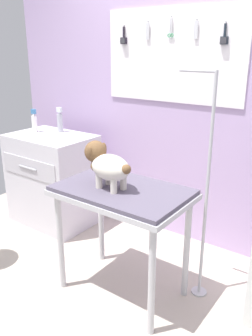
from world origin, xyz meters
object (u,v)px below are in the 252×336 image
grooming_table (122,201)px  conditioner_bottle (34,122)px  grooming_arm (205,200)px  counter_left (53,179)px  dog (106,164)px

grooming_table → conditioner_bottle: 1.56m
grooming_arm → conditioner_bottle: 1.94m
counter_left → conditioner_bottle: size_ratio=4.00×
grooming_arm → conditioner_bottle: bearing=174.1°
conditioner_bottle → counter_left: bearing=-4.3°
grooming_table → conditioner_bottle: conditioner_bottle is taller
counter_left → conditioner_bottle: conditioner_bottle is taller
counter_left → grooming_table: bearing=-21.6°
grooming_table → conditioner_bottle: (-1.45, 0.50, 0.28)m
grooming_arm → dog: 0.70m
grooming_table → dog: dog is taller
counter_left → conditioner_bottle: bearing=175.7°
grooming_arm → dog: size_ratio=3.79×
dog → conditioner_bottle: (-1.35, 0.54, 0.03)m
grooming_arm → conditioner_bottle: grooming_arm is taller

